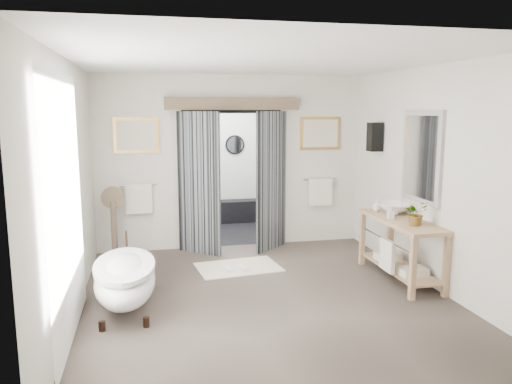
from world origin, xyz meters
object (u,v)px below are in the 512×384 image
(clawfoot_tub, at_px, (125,279))
(basin, at_px, (395,209))
(rug, at_px, (238,267))
(vanity, at_px, (399,244))

(clawfoot_tub, xyz_separation_m, basin, (3.73, 0.60, 0.56))
(clawfoot_tub, distance_m, rug, 2.04)
(clawfoot_tub, height_order, vanity, vanity)
(rug, bearing_deg, basin, -16.63)
(clawfoot_tub, xyz_separation_m, vanity, (3.65, 0.27, 0.13))
(vanity, xyz_separation_m, rug, (-2.07, 0.98, -0.50))
(clawfoot_tub, distance_m, basin, 3.82)
(basin, bearing_deg, clawfoot_tub, -162.37)
(basin, bearing_deg, rug, 171.79)
(rug, bearing_deg, clawfoot_tub, -141.58)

